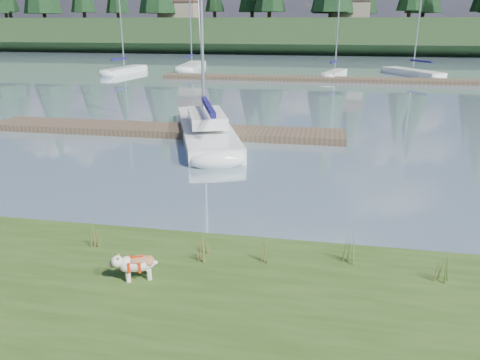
# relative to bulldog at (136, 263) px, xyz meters

# --- Properties ---
(ground) EXTENTS (200.00, 200.00, 0.00)m
(ground) POSITION_rel_bulldog_xyz_m (0.07, 33.58, -0.65)
(ground) COLOR gray
(ground) RESTS_ON ground
(ridge) EXTENTS (200.00, 20.00, 5.00)m
(ridge) POSITION_rel_bulldog_xyz_m (0.07, 76.58, 1.85)
(ridge) COLOR #1D3218
(ridge) RESTS_ON ground
(bulldog) EXTENTS (0.81, 0.54, 0.48)m
(bulldog) POSITION_rel_bulldog_xyz_m (0.00, 0.00, 0.00)
(bulldog) COLOR silver
(bulldog) RESTS_ON bank
(sailboat_main) EXTENTS (5.24, 10.12, 14.33)m
(sailboat_main) POSITION_rel_bulldog_xyz_m (-2.11, 12.92, -0.23)
(sailboat_main) COLOR white
(sailboat_main) RESTS_ON ground
(dock_near) EXTENTS (16.00, 2.00, 0.30)m
(dock_near) POSITION_rel_bulldog_xyz_m (-3.93, 12.58, -0.50)
(dock_near) COLOR #4C3D2C
(dock_near) RESTS_ON ground
(dock_far) EXTENTS (26.00, 2.20, 0.30)m
(dock_far) POSITION_rel_bulldog_xyz_m (2.07, 33.58, -0.50)
(dock_far) COLOR #4C3D2C
(dock_far) RESTS_ON ground
(sailboat_bg_0) EXTENTS (2.33, 7.14, 10.28)m
(sailboat_bg_0) POSITION_rel_bulldog_xyz_m (-15.99, 36.84, -0.33)
(sailboat_bg_0) COLOR white
(sailboat_bg_0) RESTS_ON ground
(sailboat_bg_1) EXTENTS (2.60, 9.00, 13.13)m
(sailboat_bg_1) POSITION_rel_bulldog_xyz_m (-10.94, 42.28, -0.33)
(sailboat_bg_1) COLOR white
(sailboat_bg_1) RESTS_ON ground
(sailboat_bg_2) EXTENTS (2.46, 5.70, 8.69)m
(sailboat_bg_2) POSITION_rel_bulldog_xyz_m (3.92, 36.97, -0.31)
(sailboat_bg_2) COLOR white
(sailboat_bg_2) RESTS_ON ground
(sailboat_bg_3) EXTENTS (5.27, 7.67, 11.67)m
(sailboat_bg_3) POSITION_rel_bulldog_xyz_m (10.49, 39.46, -0.33)
(sailboat_bg_3) COLOR white
(sailboat_bg_3) RESTS_ON ground
(weed_0) EXTENTS (0.17, 0.14, 0.54)m
(weed_0) POSITION_rel_bulldog_xyz_m (0.93, 0.88, -0.07)
(weed_0) COLOR #475B23
(weed_0) RESTS_ON bank
(weed_1) EXTENTS (0.17, 0.14, 0.43)m
(weed_1) POSITION_rel_bulldog_xyz_m (0.97, 1.21, -0.12)
(weed_1) COLOR #475B23
(weed_1) RESTS_ON bank
(weed_2) EXTENTS (0.17, 0.14, 0.77)m
(weed_2) POSITION_rel_bulldog_xyz_m (3.78, 1.30, 0.02)
(weed_2) COLOR #475B23
(weed_2) RESTS_ON bank
(weed_3) EXTENTS (0.17, 0.14, 0.59)m
(weed_3) POSITION_rel_bulldog_xyz_m (-1.34, 1.08, -0.06)
(weed_3) COLOR #475B23
(weed_3) RESTS_ON bank
(weed_4) EXTENTS (0.17, 0.14, 0.49)m
(weed_4) POSITION_rel_bulldog_xyz_m (2.17, 1.01, -0.10)
(weed_4) COLOR #475B23
(weed_4) RESTS_ON bank
(weed_5) EXTENTS (0.17, 0.14, 0.60)m
(weed_5) POSITION_rel_bulldog_xyz_m (5.34, 0.91, -0.05)
(weed_5) COLOR #475B23
(weed_5) RESTS_ON bank
(mud_lip) EXTENTS (60.00, 0.50, 0.14)m
(mud_lip) POSITION_rel_bulldog_xyz_m (0.07, 1.98, -0.58)
(mud_lip) COLOR #33281C
(mud_lip) RESTS_ON ground
(house_0) EXTENTS (6.30, 5.30, 4.65)m
(house_0) POSITION_rel_bulldog_xyz_m (-21.93, 73.58, 6.66)
(house_0) COLOR gray
(house_0) RESTS_ON ridge
(house_1) EXTENTS (6.30, 5.30, 4.65)m
(house_1) POSITION_rel_bulldog_xyz_m (6.07, 74.58, 6.66)
(house_1) COLOR gray
(house_1) RESTS_ON ridge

